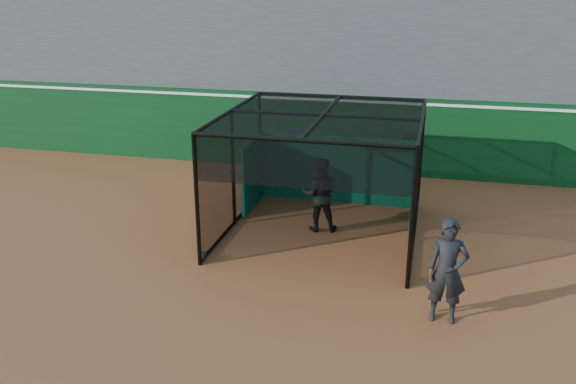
# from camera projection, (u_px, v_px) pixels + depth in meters

# --- Properties ---
(ground) EXTENTS (120.00, 120.00, 0.00)m
(ground) POSITION_uv_depth(u_px,v_px,m) (243.00, 285.00, 12.59)
(ground) COLOR brown
(ground) RESTS_ON ground
(outfield_wall) EXTENTS (50.00, 0.50, 2.50)m
(outfield_wall) POSITION_uv_depth(u_px,v_px,m) (321.00, 131.00, 19.96)
(outfield_wall) COLOR #093515
(outfield_wall) RESTS_ON ground
(grandstand) EXTENTS (50.00, 7.85, 8.95)m
(grandstand) POSITION_uv_depth(u_px,v_px,m) (342.00, 22.00, 22.37)
(grandstand) COLOR #4C4C4F
(grandstand) RESTS_ON ground
(batting_cage) EXTENTS (4.61, 4.94, 2.98)m
(batting_cage) POSITION_uv_depth(u_px,v_px,m) (322.00, 176.00, 14.73)
(batting_cage) COLOR black
(batting_cage) RESTS_ON ground
(batter) EXTENTS (1.03, 0.87, 1.87)m
(batter) POSITION_uv_depth(u_px,v_px,m) (320.00, 194.00, 15.09)
(batter) COLOR black
(batter) RESTS_ON ground
(on_deck_player) EXTENTS (0.73, 0.48, 1.99)m
(on_deck_player) POSITION_uv_depth(u_px,v_px,m) (447.00, 271.00, 10.99)
(on_deck_player) COLOR black
(on_deck_player) RESTS_ON ground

